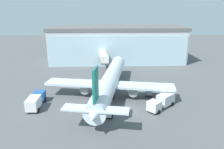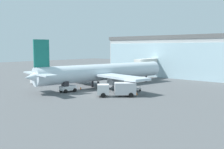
{
  "view_description": "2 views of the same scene",
  "coord_description": "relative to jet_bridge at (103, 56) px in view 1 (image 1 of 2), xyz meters",
  "views": [
    {
      "loc": [
        -4.16,
        -40.0,
        20.07
      ],
      "look_at": [
        -2.81,
        9.49,
        4.56
      ],
      "focal_mm": 35.0,
      "sensor_mm": 36.0,
      "label": 1
    },
    {
      "loc": [
        38.93,
        -36.84,
        9.34
      ],
      "look_at": [
        -1.51,
        8.81,
        2.99
      ],
      "focal_mm": 42.0,
      "sensor_mm": 36.0,
      "label": 2
    }
  ],
  "objects": [
    {
      "name": "jet_bridge",
      "position": [
        0.0,
        0.0,
        0.0
      ],
      "size": [
        3.55,
        13.34,
        5.93
      ],
      "rotation": [
        0.0,
        0.0,
        1.67
      ],
      "color": "silver",
      "rests_on": "ground"
    },
    {
      "name": "safety_cone_wingtip",
      "position": [
        13.95,
        -24.97,
        -4.27
      ],
      "size": [
        0.36,
        0.36,
        0.55
      ],
      "primitive_type": "cone",
      "color": "orange",
      "rests_on": "ground"
    },
    {
      "name": "safety_cone_nose",
      "position": [
        0.48,
        -27.71,
        -4.27
      ],
      "size": [
        0.36,
        0.36,
        0.55
      ],
      "primitive_type": "cone",
      "color": "orange",
      "rests_on": "ground"
    },
    {
      "name": "baggage_cart",
      "position": [
        11.04,
        -22.04,
        -4.05
      ],
      "size": [
        2.22,
        3.1,
        1.5
      ],
      "rotation": [
        0.0,
        0.0,
        1.33
      ],
      "color": "slate",
      "rests_on": "ground"
    },
    {
      "name": "ground",
      "position": [
        5.15,
        -29.54,
        -4.55
      ],
      "size": [
        240.0,
        240.0,
        0.0
      ],
      "primitive_type": "plane",
      "color": "#545659"
    },
    {
      "name": "terminal_building",
      "position": [
        5.16,
        12.04,
        1.96
      ],
      "size": [
        49.84,
        16.89,
        13.0
      ],
      "rotation": [
        0.0,
        0.0,
        0.01
      ],
      "color": "#B5B5B5",
      "rests_on": "ground"
    },
    {
      "name": "airplane",
      "position": [
        1.78,
        -21.97,
        -1.09
      ],
      "size": [
        29.42,
        37.92,
        10.88
      ],
      "rotation": [
        0.0,
        0.0,
        1.4
      ],
      "color": "silver",
      "rests_on": "ground"
    },
    {
      "name": "catering_truck",
      "position": [
        -13.65,
        -27.77,
        -3.08
      ],
      "size": [
        2.51,
        7.3,
        2.65
      ],
      "rotation": [
        0.0,
        0.0,
        1.57
      ],
      "color": "#2659A5",
      "rests_on": "ground"
    },
    {
      "name": "fuel_truck",
      "position": [
        12.37,
        -28.83,
        -3.08
      ],
      "size": [
        6.79,
        6.64,
        2.65
      ],
      "rotation": [
        0.0,
        0.0,
        3.91
      ],
      "color": "silver",
      "rests_on": "ground"
    },
    {
      "name": "pushback_tug",
      "position": [
        1.17,
        -32.03,
        -3.58
      ],
      "size": [
        2.54,
        3.41,
        2.3
      ],
      "rotation": [
        0.0,
        0.0,
        1.44
      ],
      "color": "silver",
      "rests_on": "ground"
    }
  ]
}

